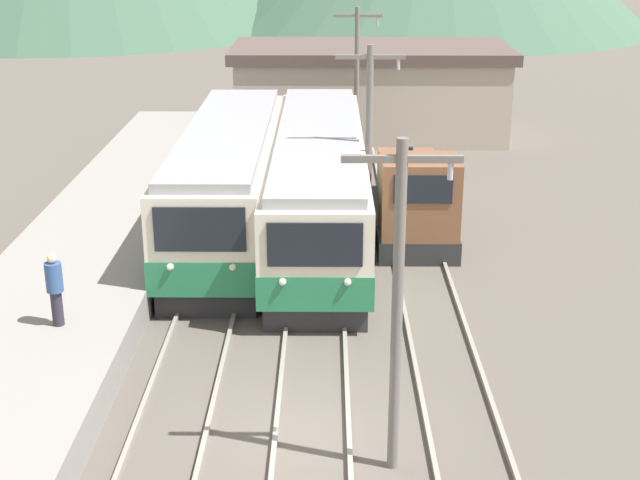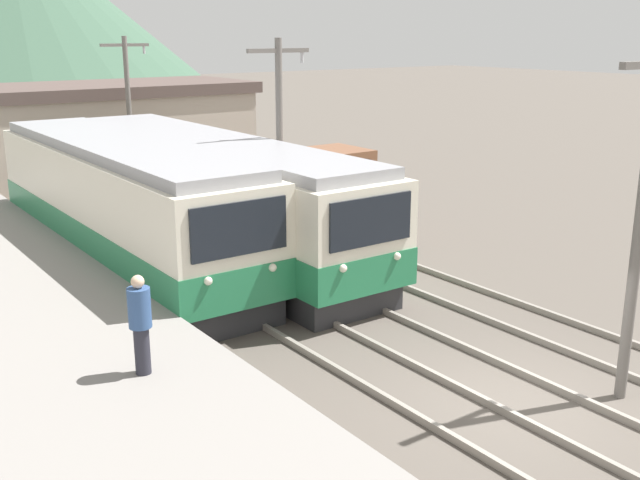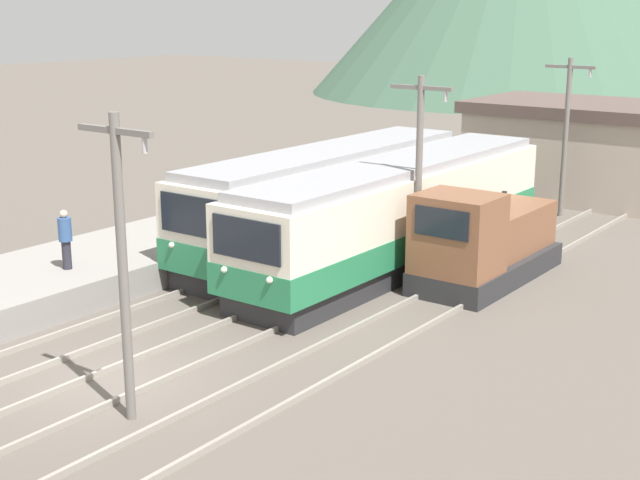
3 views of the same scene
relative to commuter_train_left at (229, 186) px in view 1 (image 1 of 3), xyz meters
The scene contains 12 objects.
ground_plane 12.22m from the commuter_train_left, 77.60° to the right, with size 200.00×200.00×0.00m, color #564F47.
track_left 11.93m from the commuter_train_left, 90.00° to the right, with size 1.54×60.00×0.14m.
track_center 12.25m from the commuter_train_left, 76.68° to the right, with size 1.54×60.00×0.14m.
track_right 13.26m from the commuter_train_left, 63.87° to the right, with size 1.54×60.00×0.14m.
commuter_train_left is the anchor object (origin of this frame).
commuter_train_center 2.80m from the commuter_train_left, ahead, with size 2.84×14.87×3.43m.
shunting_locomotive 5.82m from the commuter_train_left, ahead, with size 2.40×6.02×3.00m.
catenary_mast_near 13.56m from the commuter_train_left, 71.31° to the right, with size 2.00×0.20×6.23m.
catenary_mast_mid 4.87m from the commuter_train_left, 18.25° to the right, with size 2.00×0.20×6.23m.
catenary_mast_far 10.94m from the commuter_train_left, 66.47° to the left, with size 2.00×0.20×6.23m.
person_on_platform 9.05m from the commuter_train_left, 109.47° to the right, with size 0.38×0.38×1.72m.
station_building 15.06m from the commuter_train_left, 70.35° to the left, with size 12.60×6.30×4.13m.
Camera 1 is at (0.47, -15.04, 9.58)m, focal length 50.00 mm.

